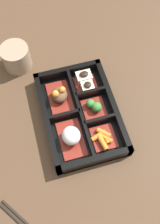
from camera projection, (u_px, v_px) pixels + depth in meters
name	position (u px, v px, depth m)	size (l,w,h in m)	color
ground_plane	(80.00, 116.00, 0.71)	(3.00, 3.00, 0.00)	#4C3523
bento_base	(80.00, 115.00, 0.70)	(0.28, 0.19, 0.01)	black
bento_rim	(81.00, 113.00, 0.69)	(0.28, 0.19, 0.04)	black
bowl_rice	(71.00, 137.00, 0.65)	(0.10, 0.06, 0.05)	maroon
bowl_stew	(59.00, 95.00, 0.70)	(0.10, 0.06, 0.05)	maroon
bowl_carrots	(103.00, 138.00, 0.66)	(0.07, 0.06, 0.02)	maroon
bowl_greens	(95.00, 107.00, 0.69)	(0.06, 0.06, 0.03)	maroon
bowl_tofu	(86.00, 82.00, 0.73)	(0.07, 0.06, 0.03)	maroon
tea_cup	(16.00, 57.00, 0.75)	(0.08, 0.08, 0.07)	gray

